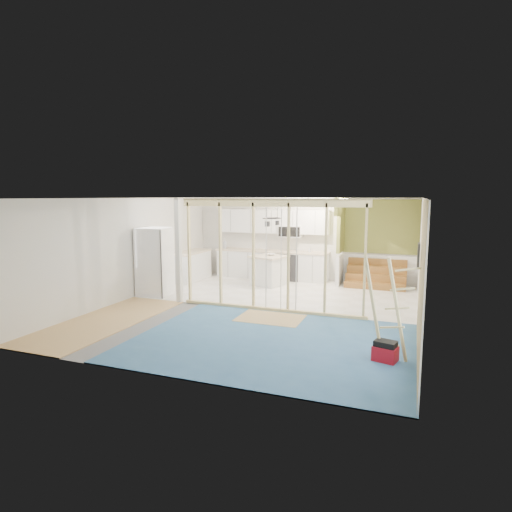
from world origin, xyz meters
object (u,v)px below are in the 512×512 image
(fridge, at_px, (155,262))
(island, at_px, (269,271))
(toolbox, at_px, (385,352))
(ladder, at_px, (388,309))

(fridge, xyz_separation_m, island, (2.44, 2.25, -0.46))
(fridge, distance_m, toolbox, 6.71)
(toolbox, height_order, ladder, ladder)
(island, height_order, ladder, ladder)
(island, xyz_separation_m, ladder, (3.67, -4.83, 0.40))
(fridge, xyz_separation_m, ladder, (6.11, -2.58, -0.06))
(island, bearing_deg, toolbox, -36.10)
(fridge, height_order, island, fridge)
(fridge, distance_m, island, 3.35)
(toolbox, relative_size, ladder, 0.26)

